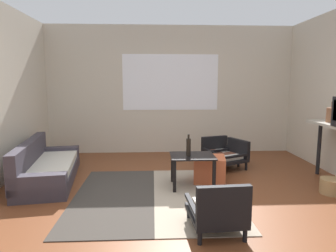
# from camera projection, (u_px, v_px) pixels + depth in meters

# --- Properties ---
(ground_plane) EXTENTS (7.80, 7.80, 0.00)m
(ground_plane) POSITION_uv_depth(u_px,v_px,m) (185.00, 208.00, 3.65)
(ground_plane) COLOR brown
(far_wall_with_window) EXTENTS (5.60, 0.13, 2.70)m
(far_wall_with_window) POSITION_uv_depth(u_px,v_px,m) (170.00, 90.00, 6.48)
(far_wall_with_window) COLOR beige
(far_wall_with_window) RESTS_ON ground
(area_rug) EXTENTS (2.13, 2.28, 0.01)m
(area_rug) POSITION_uv_depth(u_px,v_px,m) (154.00, 196.00, 4.05)
(area_rug) COLOR #38332D
(area_rug) RESTS_ON ground
(couch) EXTENTS (0.98, 1.93, 0.63)m
(couch) POSITION_uv_depth(u_px,v_px,m) (46.00, 168.00, 4.64)
(couch) COLOR #38333D
(couch) RESTS_ON ground
(coffee_table) EXTENTS (0.63, 0.52, 0.47)m
(coffee_table) POSITION_uv_depth(u_px,v_px,m) (192.00, 162.00, 4.35)
(coffee_table) COLOR black
(coffee_table) RESTS_ON ground
(armchair_by_window) EXTENTS (0.68, 0.71, 0.49)m
(armchair_by_window) POSITION_uv_depth(u_px,v_px,m) (219.00, 152.00, 5.62)
(armchair_by_window) COLOR black
(armchair_by_window) RESTS_ON ground
(armchair_striped_foreground) EXTENTS (0.57, 0.67, 0.57)m
(armchair_striped_foreground) POSITION_uv_depth(u_px,v_px,m) (217.00, 211.00, 3.01)
(armchair_striped_foreground) COLOR black
(armchair_striped_foreground) RESTS_ON ground
(armchair_corner) EXTENTS (0.75, 0.73, 0.51)m
(armchair_corner) POSITION_uv_depth(u_px,v_px,m) (230.00, 155.00, 5.32)
(armchair_corner) COLOR black
(armchair_corner) RESTS_ON ground
(ottoman_orange) EXTENTS (0.54, 0.54, 0.39)m
(ottoman_orange) POSITION_uv_depth(u_px,v_px,m) (209.00, 169.00, 4.63)
(ottoman_orange) COLOR #BC5633
(ottoman_orange) RESTS_ON ground
(clay_vase) EXTENTS (0.19, 0.19, 0.32)m
(clay_vase) POSITION_uv_depth(u_px,v_px,m) (333.00, 115.00, 4.56)
(clay_vase) COLOR brown
(clay_vase) RESTS_ON console_shelf
(glass_bottle) EXTENTS (0.06, 0.06, 0.31)m
(glass_bottle) POSITION_uv_depth(u_px,v_px,m) (188.00, 147.00, 4.28)
(glass_bottle) COLOR black
(glass_bottle) RESTS_ON coffee_table
(wicker_basket) EXTENTS (0.31, 0.31, 0.21)m
(wicker_basket) POSITION_uv_depth(u_px,v_px,m) (332.00, 186.00, 4.12)
(wicker_basket) COLOR #9E7A4C
(wicker_basket) RESTS_ON ground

